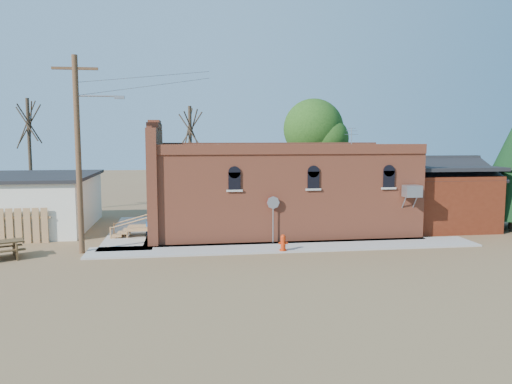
{
  "coord_description": "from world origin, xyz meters",
  "views": [
    {
      "loc": [
        -3.44,
        -22.41,
        5.38
      ],
      "look_at": [
        0.38,
        4.05,
        2.4
      ],
      "focal_mm": 35.0,
      "sensor_mm": 36.0,
      "label": 1
    }
  ],
  "objects": [
    {
      "name": "fire_hydrant",
      "position": [
        1.07,
        -0.0,
        0.46
      ],
      "size": [
        0.42,
        0.38,
        0.77
      ],
      "rotation": [
        0.0,
        0.0,
        -0.02
      ],
      "color": "red",
      "rests_on": "sidewalk_south"
    },
    {
      "name": "tree_leafy",
      "position": [
        6.0,
        13.5,
        5.93
      ],
      "size": [
        4.4,
        4.4,
        8.15
      ],
      "color": "#3F3524",
      "rests_on": "ground"
    },
    {
      "name": "sidewalk_south",
      "position": [
        1.5,
        0.9,
        0.04
      ],
      "size": [
        19.0,
        2.2,
        0.08
      ],
      "primitive_type": "cube",
      "color": "#9E9991",
      "rests_on": "ground"
    },
    {
      "name": "sidewalk_west",
      "position": [
        -6.3,
        6.0,
        0.04
      ],
      "size": [
        2.6,
        10.0,
        0.08
      ],
      "primitive_type": "cube",
      "color": "#9E9991",
      "rests_on": "ground"
    },
    {
      "name": "trash_barrel",
      "position": [
        -5.3,
        4.65,
        0.44
      ],
      "size": [
        0.6,
        0.6,
        0.72
      ],
      "primitive_type": "cylinder",
      "rotation": [
        0.0,
        0.0,
        -0.37
      ],
      "color": "navy",
      "rests_on": "sidewalk_west"
    },
    {
      "name": "picnic_table",
      "position": [
        -11.53,
        0.5,
        0.52
      ],
      "size": [
        2.33,
        2.09,
        0.79
      ],
      "rotation": [
        0.0,
        0.0,
        0.43
      ],
      "color": "#4B361E",
      "rests_on": "ground"
    },
    {
      "name": "tree_bare_far",
      "position": [
        -14.0,
        14.0,
        6.36
      ],
      "size": [
        2.8,
        2.8,
        8.16
      ],
      "color": "#3F3524",
      "rests_on": "ground"
    },
    {
      "name": "red_shed",
      "position": [
        11.5,
        5.5,
        2.27
      ],
      "size": [
        5.4,
        6.4,
        4.3
      ],
      "color": "#531D0E",
      "rests_on": "ground"
    },
    {
      "name": "utility_pole",
      "position": [
        -8.14,
        1.2,
        4.77
      ],
      "size": [
        3.12,
        0.26,
        9.0
      ],
      "color": "#4A2F1D",
      "rests_on": "ground"
    },
    {
      "name": "ground",
      "position": [
        0.0,
        0.0,
        0.0
      ],
      "size": [
        120.0,
        120.0,
        0.0
      ],
      "primitive_type": "plane",
      "color": "brown",
      "rests_on": "ground"
    },
    {
      "name": "brick_bar",
      "position": [
        1.64,
        5.49,
        2.34
      ],
      "size": [
        16.4,
        7.97,
        6.3
      ],
      "color": "#B65537",
      "rests_on": "ground"
    },
    {
      "name": "tree_bare_near",
      "position": [
        -3.0,
        13.0,
        5.96
      ],
      "size": [
        2.8,
        2.8,
        7.65
      ],
      "color": "#3F3524",
      "rests_on": "ground"
    },
    {
      "name": "stop_sign",
      "position": [
        0.91,
        1.8,
        1.89
      ],
      "size": [
        0.64,
        0.08,
        2.35
      ],
      "rotation": [
        0.0,
        0.0,
        -0.41
      ],
      "color": "gray",
      "rests_on": "sidewalk_south"
    }
  ]
}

